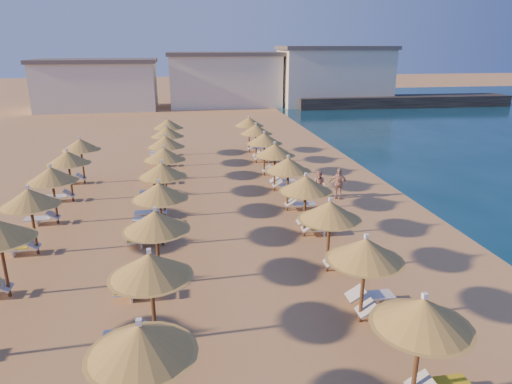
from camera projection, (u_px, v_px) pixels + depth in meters
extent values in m
plane|color=tan|center=(251.00, 251.00, 19.39)|extent=(220.00, 220.00, 0.00)
cube|color=black|center=(403.00, 101.00, 63.43)|extent=(30.09, 4.72, 1.50)
cube|color=beige|center=(98.00, 86.00, 60.30)|extent=(15.00, 8.00, 6.00)
cube|color=#59514C|center=(95.00, 61.00, 59.29)|extent=(15.60, 8.48, 0.50)
cube|color=beige|center=(225.00, 81.00, 63.74)|extent=(15.00, 8.00, 6.80)
cube|color=#59514C|center=(224.00, 54.00, 62.61)|extent=(15.60, 8.48, 0.50)
cube|color=beige|center=(334.00, 78.00, 64.51)|extent=(15.00, 8.00, 7.60)
cube|color=#59514C|center=(335.00, 48.00, 63.26)|extent=(15.60, 8.48, 0.50)
cylinder|color=brown|center=(417.00, 360.00, 10.88)|extent=(0.12, 0.12, 2.41)
cone|color=olive|center=(423.00, 312.00, 10.48)|extent=(2.23, 2.23, 0.71)
cone|color=olive|center=(421.00, 323.00, 10.57)|extent=(2.40, 2.40, 0.12)
cube|color=white|center=(425.00, 296.00, 10.35)|extent=(0.12, 0.12, 0.14)
cylinder|color=brown|center=(362.00, 288.00, 14.09)|extent=(0.12, 0.12, 2.41)
cone|color=olive|center=(366.00, 249.00, 13.68)|extent=(2.23, 2.23, 0.71)
cone|color=olive|center=(365.00, 258.00, 13.78)|extent=(2.40, 2.40, 0.12)
cube|color=white|center=(367.00, 236.00, 13.55)|extent=(0.12, 0.12, 0.14)
cylinder|color=brown|center=(328.00, 243.00, 17.30)|extent=(0.12, 0.12, 2.41)
cone|color=olive|center=(330.00, 210.00, 16.89)|extent=(2.23, 2.23, 0.71)
cone|color=olive|center=(330.00, 218.00, 16.98)|extent=(2.40, 2.40, 0.12)
cube|color=white|center=(331.00, 199.00, 16.76)|extent=(0.12, 0.12, 0.14)
cylinder|color=brown|center=(305.00, 211.00, 20.50)|extent=(0.12, 0.12, 2.41)
cone|color=olive|center=(306.00, 184.00, 20.10)|extent=(2.23, 2.23, 0.71)
cone|color=olive|center=(305.00, 190.00, 20.19)|extent=(2.40, 2.40, 0.12)
cube|color=white|center=(306.00, 174.00, 19.97)|extent=(0.12, 0.12, 0.14)
cylinder|color=brown|center=(288.00, 189.00, 23.71)|extent=(0.12, 0.12, 2.41)
cone|color=olive|center=(288.00, 164.00, 23.30)|extent=(2.23, 2.23, 0.71)
cone|color=olive|center=(288.00, 170.00, 23.39)|extent=(2.40, 2.40, 0.12)
cube|color=white|center=(288.00, 156.00, 23.17)|extent=(0.12, 0.12, 0.14)
cylinder|color=brown|center=(275.00, 171.00, 26.92)|extent=(0.12, 0.12, 2.41)
cone|color=olive|center=(275.00, 150.00, 26.51)|extent=(2.23, 2.23, 0.71)
cone|color=olive|center=(275.00, 155.00, 26.60)|extent=(2.40, 2.40, 0.12)
cube|color=white|center=(275.00, 143.00, 26.38)|extent=(0.12, 0.12, 0.14)
cylinder|color=brown|center=(264.00, 158.00, 30.12)|extent=(0.12, 0.12, 2.41)
cone|color=olive|center=(264.00, 138.00, 29.72)|extent=(2.23, 2.23, 0.71)
cone|color=olive|center=(264.00, 143.00, 29.81)|extent=(2.40, 2.40, 0.12)
cube|color=white|center=(264.00, 132.00, 29.59)|extent=(0.12, 0.12, 0.14)
cylinder|color=brown|center=(256.00, 147.00, 33.33)|extent=(0.12, 0.12, 2.41)
cone|color=olive|center=(256.00, 129.00, 32.92)|extent=(2.23, 2.23, 0.71)
cone|color=olive|center=(256.00, 133.00, 33.01)|extent=(2.40, 2.40, 0.12)
cube|color=white|center=(256.00, 123.00, 32.79)|extent=(0.12, 0.12, 0.14)
cylinder|color=brown|center=(249.00, 138.00, 36.53)|extent=(0.12, 0.12, 2.41)
cone|color=olive|center=(249.00, 122.00, 36.13)|extent=(2.23, 2.23, 0.71)
cone|color=olive|center=(249.00, 125.00, 36.22)|extent=(2.40, 2.40, 0.12)
cube|color=white|center=(249.00, 116.00, 36.00)|extent=(0.12, 0.12, 0.14)
cone|color=olive|center=(140.00, 340.00, 9.51)|extent=(2.23, 2.23, 0.71)
cone|color=olive|center=(142.00, 351.00, 9.60)|extent=(2.40, 2.40, 0.12)
cube|color=white|center=(139.00, 322.00, 9.38)|extent=(0.12, 0.12, 0.14)
cylinder|color=brown|center=(153.00, 306.00, 13.12)|extent=(0.12, 0.12, 2.41)
cone|color=olive|center=(150.00, 265.00, 12.72)|extent=(2.23, 2.23, 0.71)
cone|color=olive|center=(151.00, 274.00, 12.81)|extent=(2.40, 2.40, 0.12)
cube|color=white|center=(149.00, 251.00, 12.58)|extent=(0.12, 0.12, 0.14)
cylinder|color=brown|center=(158.00, 254.00, 16.33)|extent=(0.12, 0.12, 2.41)
cone|color=olive|center=(156.00, 220.00, 15.92)|extent=(2.23, 2.23, 0.71)
cone|color=olive|center=(156.00, 228.00, 16.01)|extent=(2.40, 2.40, 0.12)
cube|color=white|center=(155.00, 209.00, 15.79)|extent=(0.12, 0.12, 0.14)
cylinder|color=brown|center=(161.00, 220.00, 19.53)|extent=(0.12, 0.12, 2.41)
cone|color=olive|center=(159.00, 191.00, 19.13)|extent=(2.23, 2.23, 0.71)
cone|color=olive|center=(160.00, 197.00, 19.22)|extent=(2.40, 2.40, 0.12)
cube|color=white|center=(159.00, 181.00, 19.00)|extent=(0.12, 0.12, 0.14)
cylinder|color=brown|center=(164.00, 195.00, 22.74)|extent=(0.12, 0.12, 2.41)
cone|color=olive|center=(162.00, 170.00, 22.34)|extent=(2.23, 2.23, 0.71)
cone|color=olive|center=(162.00, 175.00, 22.43)|extent=(2.40, 2.40, 0.12)
cube|color=white|center=(161.00, 161.00, 22.20)|extent=(0.12, 0.12, 0.14)
cylinder|color=brown|center=(165.00, 176.00, 25.95)|extent=(0.12, 0.12, 2.41)
cone|color=olive|center=(164.00, 154.00, 25.54)|extent=(2.23, 2.23, 0.71)
cone|color=olive|center=(164.00, 159.00, 25.63)|extent=(2.40, 2.40, 0.12)
cube|color=white|center=(164.00, 146.00, 25.41)|extent=(0.12, 0.12, 0.14)
cylinder|color=brown|center=(167.00, 162.00, 29.15)|extent=(0.12, 0.12, 2.41)
cone|color=olive|center=(166.00, 142.00, 28.75)|extent=(2.23, 2.23, 0.71)
cone|color=olive|center=(166.00, 146.00, 28.84)|extent=(2.40, 2.40, 0.12)
cube|color=white|center=(165.00, 135.00, 28.62)|extent=(0.12, 0.12, 0.14)
cylinder|color=brown|center=(168.00, 150.00, 32.36)|extent=(0.12, 0.12, 2.41)
cone|color=olive|center=(167.00, 132.00, 31.96)|extent=(2.23, 2.23, 0.71)
cone|color=olive|center=(167.00, 136.00, 32.05)|extent=(2.40, 2.40, 0.12)
cube|color=white|center=(167.00, 126.00, 31.82)|extent=(0.12, 0.12, 0.14)
cylinder|color=brown|center=(169.00, 140.00, 35.57)|extent=(0.12, 0.12, 2.41)
cone|color=olive|center=(168.00, 124.00, 35.16)|extent=(2.23, 2.23, 0.71)
cone|color=olive|center=(168.00, 127.00, 35.25)|extent=(2.40, 2.40, 0.12)
cube|color=white|center=(168.00, 118.00, 35.03)|extent=(0.12, 0.12, 0.14)
cylinder|color=brown|center=(4.00, 265.00, 15.54)|extent=(0.12, 0.12, 2.41)
cylinder|color=brown|center=(34.00, 227.00, 18.75)|extent=(0.12, 0.12, 2.41)
cone|color=olive|center=(29.00, 197.00, 18.34)|extent=(2.23, 2.23, 0.71)
cone|color=olive|center=(30.00, 204.00, 18.43)|extent=(2.40, 2.40, 0.12)
cube|color=white|center=(27.00, 187.00, 18.21)|extent=(0.12, 0.12, 0.14)
cylinder|color=brown|center=(55.00, 200.00, 21.95)|extent=(0.12, 0.12, 2.41)
cone|color=olive|center=(51.00, 174.00, 21.55)|extent=(2.23, 2.23, 0.71)
cone|color=olive|center=(52.00, 180.00, 21.64)|extent=(2.40, 2.40, 0.12)
cube|color=white|center=(50.00, 166.00, 21.42)|extent=(0.12, 0.12, 0.14)
cylinder|color=brown|center=(71.00, 180.00, 25.16)|extent=(0.12, 0.12, 2.41)
cone|color=olive|center=(68.00, 157.00, 24.75)|extent=(2.23, 2.23, 0.71)
cone|color=olive|center=(68.00, 163.00, 24.85)|extent=(2.40, 2.40, 0.12)
cube|color=white|center=(67.00, 150.00, 24.62)|extent=(0.12, 0.12, 0.14)
cylinder|color=brown|center=(83.00, 165.00, 28.37)|extent=(0.12, 0.12, 2.41)
cone|color=olive|center=(80.00, 144.00, 27.96)|extent=(2.23, 2.23, 0.71)
cone|color=olive|center=(81.00, 149.00, 28.05)|extent=(2.40, 2.40, 0.12)
cube|color=white|center=(79.00, 137.00, 27.83)|extent=(0.12, 0.12, 0.14)
cube|color=silver|center=(420.00, 384.00, 11.14)|extent=(0.58, 0.59, 0.40)
cube|color=gold|center=(447.00, 384.00, 11.28)|extent=(1.15, 0.55, 0.05)
cube|color=silver|center=(387.00, 310.00, 14.50)|extent=(1.20, 0.59, 0.06)
cube|color=silver|center=(387.00, 314.00, 14.55)|extent=(0.06, 0.54, 0.32)
cube|color=silver|center=(366.00, 308.00, 14.35)|extent=(0.58, 0.59, 0.40)
cube|color=silver|center=(376.00, 295.00, 15.34)|extent=(1.20, 0.59, 0.06)
cube|color=silver|center=(375.00, 300.00, 15.39)|extent=(0.06, 0.54, 0.32)
cube|color=silver|center=(356.00, 293.00, 15.19)|extent=(0.58, 0.59, 0.40)
cube|color=silver|center=(124.00, 335.00, 13.26)|extent=(1.20, 0.59, 0.06)
cube|color=silver|center=(124.00, 340.00, 13.31)|extent=(0.06, 0.54, 0.32)
cube|color=silver|center=(149.00, 329.00, 13.32)|extent=(0.58, 0.59, 0.40)
cube|color=silver|center=(349.00, 262.00, 17.71)|extent=(1.20, 0.59, 0.06)
cube|color=silver|center=(349.00, 265.00, 17.76)|extent=(0.06, 0.54, 0.32)
cube|color=silver|center=(332.00, 260.00, 17.55)|extent=(0.58, 0.59, 0.40)
cube|color=silver|center=(134.00, 278.00, 16.46)|extent=(1.20, 0.59, 0.06)
cube|color=silver|center=(135.00, 282.00, 16.51)|extent=(0.06, 0.54, 0.32)
cube|color=silver|center=(154.00, 273.00, 16.53)|extent=(0.58, 0.59, 0.40)
cube|color=silver|center=(132.00, 291.00, 15.62)|extent=(1.20, 0.59, 0.06)
cube|color=silver|center=(132.00, 295.00, 15.67)|extent=(0.06, 0.54, 0.32)
cube|color=silver|center=(153.00, 286.00, 15.69)|extent=(0.58, 0.59, 0.40)
cube|color=gold|center=(132.00, 290.00, 15.60)|extent=(1.15, 0.55, 0.05)
cube|color=silver|center=(323.00, 228.00, 20.91)|extent=(1.20, 0.59, 0.06)
cube|color=silver|center=(323.00, 232.00, 20.96)|extent=(0.06, 0.54, 0.32)
cube|color=silver|center=(308.00, 226.00, 20.76)|extent=(0.58, 0.59, 0.40)
cube|color=gold|center=(323.00, 227.00, 20.90)|extent=(1.15, 0.55, 0.05)
cube|color=silver|center=(317.00, 221.00, 21.76)|extent=(1.20, 0.59, 0.06)
cube|color=silver|center=(317.00, 224.00, 21.81)|extent=(0.06, 0.54, 0.32)
cube|color=silver|center=(303.00, 219.00, 21.61)|extent=(0.58, 0.59, 0.40)
cube|color=silver|center=(141.00, 240.00, 19.67)|extent=(1.20, 0.59, 0.06)
cube|color=silver|center=(142.00, 243.00, 19.72)|extent=(0.06, 0.54, 0.32)
cube|color=silver|center=(158.00, 236.00, 19.74)|extent=(0.58, 0.59, 0.40)
cube|color=gold|center=(141.00, 239.00, 19.65)|extent=(1.15, 0.55, 0.05)
cube|color=silver|center=(304.00, 204.00, 24.12)|extent=(1.20, 0.59, 0.06)
cube|color=silver|center=(304.00, 207.00, 24.17)|extent=(0.06, 0.54, 0.32)
cube|color=silver|center=(291.00, 202.00, 23.97)|extent=(0.58, 0.59, 0.40)
cube|color=silver|center=(147.00, 212.00, 22.88)|extent=(1.20, 0.59, 0.06)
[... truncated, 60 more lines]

